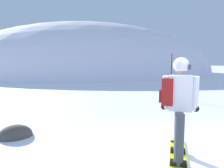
{
  "coord_description": "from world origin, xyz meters",
  "views": [
    {
      "loc": [
        -2.77,
        -1.8,
        1.61
      ],
      "look_at": [
        -0.14,
        3.64,
        1.0
      ],
      "focal_mm": 32.26,
      "sensor_mm": 36.0,
      "label": 1
    }
  ],
  "objects": [
    {
      "name": "ridge_peak_main",
      "position": [
        9.22,
        31.85,
        0.0
      ],
      "size": [
        41.2,
        37.08,
        16.13
      ],
      "color": "white",
      "rests_on": "ground"
    },
    {
      "name": "piste_marker_near",
      "position": [
        3.67,
        5.29,
        1.2
      ],
      "size": [
        0.2,
        0.2,
        2.12
      ],
      "color": "black",
      "rests_on": "ground"
    },
    {
      "name": "rock_dark",
      "position": [
        -2.83,
        3.03,
        0.0
      ],
      "size": [
        0.74,
        0.63,
        0.52
      ],
      "color": "#4C4742",
      "rests_on": "ground"
    },
    {
      "name": "snowboarder_main",
      "position": [
        -0.38,
        0.66,
        0.92
      ],
      "size": [
        1.34,
        1.42,
        1.71
      ],
      "color": "yellow",
      "rests_on": "ground"
    }
  ]
}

